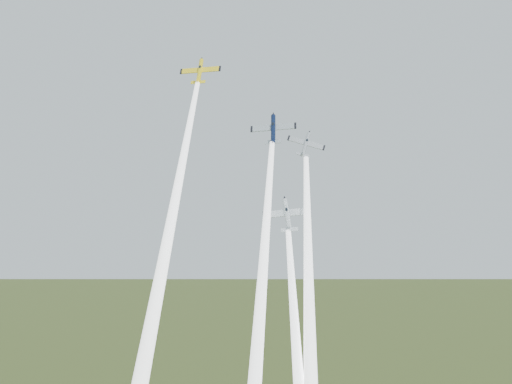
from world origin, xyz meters
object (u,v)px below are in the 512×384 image
at_px(plane_yellow, 200,71).
at_px(plane_silver_right, 306,144).
at_px(plane_silver_low, 287,215).
at_px(plane_navy, 273,129).

bearing_deg(plane_yellow, plane_silver_right, -8.57).
distance_m(plane_yellow, plane_silver_low, 35.95).
bearing_deg(plane_silver_low, plane_silver_right, 59.38).
height_order(plane_yellow, plane_silver_low, plane_yellow).
bearing_deg(plane_yellow, plane_silver_low, -31.03).
height_order(plane_navy, plane_silver_right, plane_navy).
bearing_deg(plane_silver_right, plane_silver_low, -114.33).
relative_size(plane_silver_right, plane_silver_low, 0.86).
relative_size(plane_yellow, plane_silver_low, 0.99).
height_order(plane_yellow, plane_silver_right, plane_yellow).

